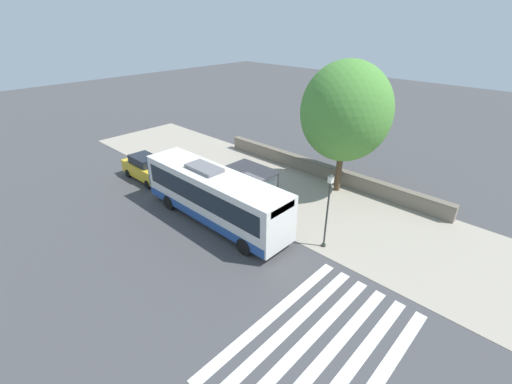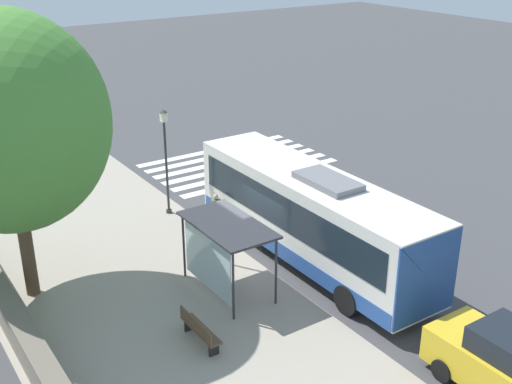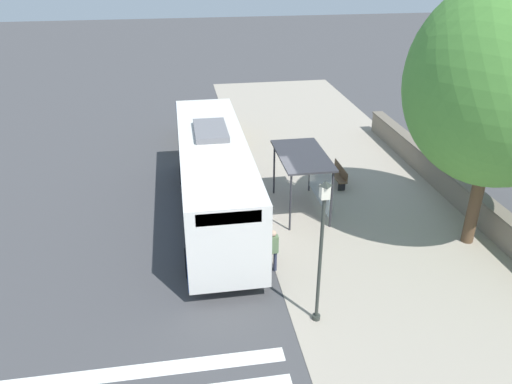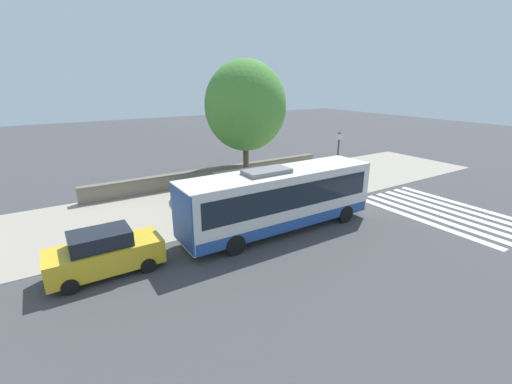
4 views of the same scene
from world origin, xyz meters
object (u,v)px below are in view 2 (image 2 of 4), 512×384
Objects in this scene: shade_tree at (7,123)px; bus at (311,215)px; pedestrian at (216,210)px; street_lamp_near at (166,154)px; bench at (199,330)px; bus_shelter at (223,235)px.

bus is at bearing -20.34° from shade_tree.
street_lamp_near is at bearing 107.29° from pedestrian.
shade_tree is (-9.06, 3.36, 4.09)m from bus.
bus is at bearing -68.59° from pedestrian.
bench is (-5.81, -2.15, -1.34)m from bus.
bus_shelter reaches higher than pedestrian.
street_lamp_near is at bearing 68.66° from bench.
street_lamp_near is (-2.38, 6.62, 0.86)m from bus.
shade_tree is at bearing 147.47° from bus_shelter.
bus_shelter is at bearing -117.38° from pedestrian.
street_lamp_near is at bearing 26.05° from shade_tree.
shade_tree is (-5.36, 3.42, 3.83)m from bus_shelter.
street_lamp_near is (3.43, 8.76, 2.20)m from bench.
shade_tree is at bearing -174.90° from pedestrian.
bus_shelter reaches higher than bench.
street_lamp_near reaches higher than bench.
pedestrian is 3.23m from street_lamp_near.
shade_tree reaches higher than street_lamp_near.
bench is at bearing -135.42° from bus_shelter.
bench is at bearing -159.71° from bus.
pedestrian is at bearing 62.62° from bus_shelter.
street_lamp_near is at bearing 78.91° from bus_shelter.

